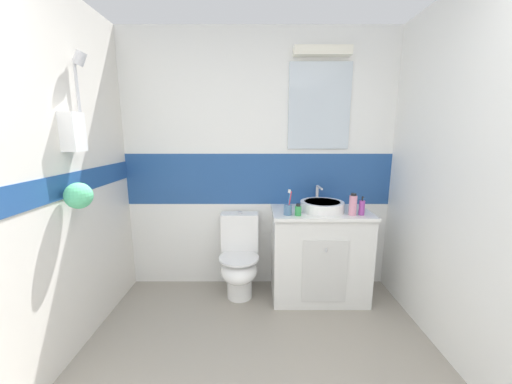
% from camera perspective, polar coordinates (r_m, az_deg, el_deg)
% --- Properties ---
extents(ground_plane, '(3.20, 3.48, 0.04)m').
position_cam_1_polar(ground_plane, '(2.23, 0.85, -32.80)').
color(ground_plane, gray).
extents(wall_back_tiled, '(3.20, 0.20, 2.50)m').
position_cam_1_polar(wall_back_tiled, '(2.86, 0.82, 5.92)').
color(wall_back_tiled, white).
rests_on(wall_back_tiled, ground_plane).
extents(wall_left_shower_alcove, '(0.29, 3.48, 2.50)m').
position_cam_1_polar(wall_left_shower_alcove, '(2.10, -39.02, 1.10)').
color(wall_left_shower_alcove, silver).
rests_on(wall_left_shower_alcove, ground_plane).
extents(wall_right_plain, '(0.10, 3.48, 2.50)m').
position_cam_1_polar(wall_right_plain, '(2.13, 40.36, 1.01)').
color(wall_right_plain, white).
rests_on(wall_right_plain, ground_plane).
extents(vanity_cabinet, '(0.89, 0.53, 0.85)m').
position_cam_1_polar(vanity_cabinet, '(2.84, 12.44, -11.89)').
color(vanity_cabinet, silver).
rests_on(vanity_cabinet, ground_plane).
extents(sink_basin, '(0.39, 0.43, 0.21)m').
position_cam_1_polar(sink_basin, '(2.68, 13.08, -2.66)').
color(sink_basin, white).
rests_on(sink_basin, vanity_cabinet).
extents(toilet, '(0.37, 0.50, 0.80)m').
position_cam_1_polar(toilet, '(2.82, -3.19, -13.12)').
color(toilet, white).
rests_on(toilet, ground_plane).
extents(toothbrush_cup, '(0.07, 0.07, 0.22)m').
position_cam_1_polar(toothbrush_cup, '(2.49, 6.47, -3.32)').
color(toothbrush_cup, '#4C7299').
rests_on(toothbrush_cup, vanity_cabinet).
extents(soap_dispenser, '(0.05, 0.05, 0.17)m').
position_cam_1_polar(soap_dispenser, '(2.64, 20.39, -2.94)').
color(soap_dispenser, '#993F99').
rests_on(soap_dispenser, vanity_cabinet).
extents(lotion_bottle_short, '(0.06, 0.06, 0.10)m').
position_cam_1_polar(lotion_bottle_short, '(2.49, 8.48, -3.60)').
color(lotion_bottle_short, green).
rests_on(lotion_bottle_short, vanity_cabinet).
extents(mouthwash_bottle, '(0.07, 0.07, 0.19)m').
position_cam_1_polar(mouthwash_bottle, '(2.60, 18.81, -2.42)').
color(mouthwash_bottle, pink).
rests_on(mouthwash_bottle, vanity_cabinet).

